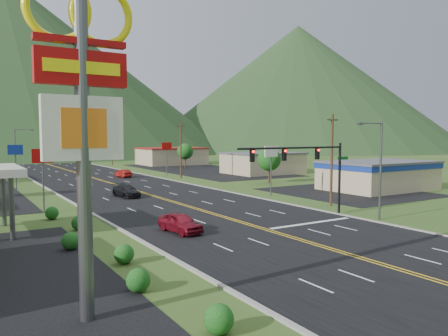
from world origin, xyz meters
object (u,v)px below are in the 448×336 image
pylon_sign (82,96)px  streetlight_west (17,150)px  car_dark_mid (126,191)px  car_red_near (180,223)px  streetlight_east (378,163)px  traffic_signal (309,161)px  car_red_far (123,174)px

pylon_sign → streetlight_west: size_ratio=1.56×
car_dark_mid → streetlight_west: bearing=99.1°
car_red_near → streetlight_east: bearing=-22.6°
streetlight_east → car_red_near: (-17.57, 4.82, -4.41)m
traffic_signal → car_red_near: size_ratio=2.89×
car_dark_mid → traffic_signal: bearing=-71.6°
streetlight_east → car_red_near: 18.74m
streetlight_west → car_red_near: streetlight_west is taller
streetlight_west → pylon_sign: bearing=-94.5°
streetlight_east → car_red_near: streetlight_east is taller
car_red_far → car_red_near: bearing=70.6°
pylon_sign → streetlight_west: 68.33m
traffic_signal → car_red_far: bearing=91.8°
traffic_signal → car_red_near: 13.68m
traffic_signal → streetlight_west: bearing=108.0°
car_red_near → streetlight_west: bearing=88.2°
traffic_signal → car_dark_mid: traffic_signal is taller
traffic_signal → car_red_near: traffic_signal is taller
streetlight_west → car_dark_mid: bearing=-75.9°
pylon_sign → streetlight_east: bearing=15.8°
streetlight_west → car_dark_mid: streetlight_west is taller
car_red_near → pylon_sign: bearing=-136.9°
car_red_near → car_dark_mid: bearing=74.4°
car_red_far → streetlight_east: bearing=91.1°
car_red_near → traffic_signal: bearing=-10.9°
pylon_sign → streetlight_east: pylon_sign is taller
streetlight_west → car_red_near: (5.29, -55.18, -4.41)m
streetlight_east → traffic_signal: bearing=139.6°
pylon_sign → traffic_signal: 26.67m
streetlight_east → pylon_sign: bearing=-164.2°
streetlight_east → car_dark_mid: bearing=118.6°
pylon_sign → car_dark_mid: size_ratio=2.72×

